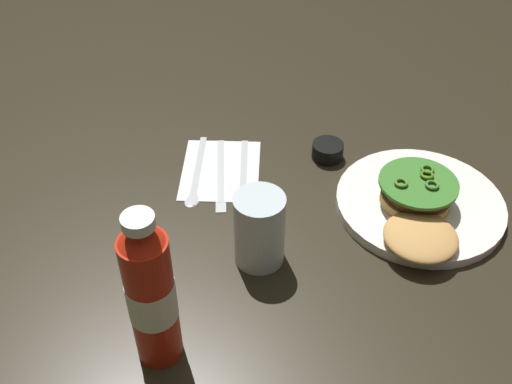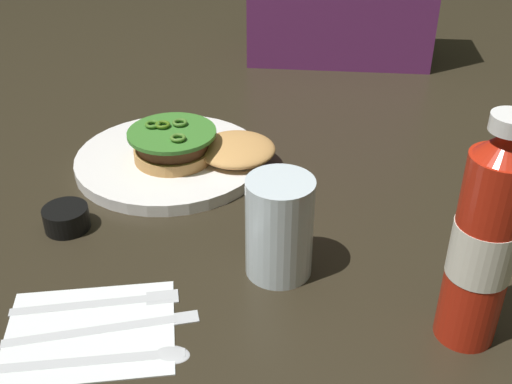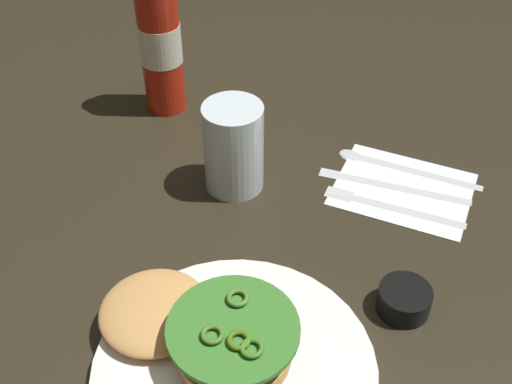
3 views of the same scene
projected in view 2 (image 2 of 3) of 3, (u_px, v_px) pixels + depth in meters
name	position (u px, v px, depth m)	size (l,w,h in m)	color
ground_plane	(260.00, 204.00, 0.88)	(3.00, 3.00, 0.00)	black
dinner_plate	(170.00, 160.00, 0.97)	(0.29, 0.29, 0.02)	white
burger_sandwich	(196.00, 146.00, 0.94)	(0.22, 0.14, 0.05)	tan
ketchup_bottle	(484.00, 243.00, 0.60)	(0.06, 0.06, 0.25)	red
water_glass	(279.00, 227.00, 0.72)	(0.08, 0.08, 0.12)	silver
condiment_cup	(66.00, 218.00, 0.82)	(0.06, 0.06, 0.03)	black
napkin	(90.00, 331.00, 0.67)	(0.18, 0.14, 0.00)	white
spoon_utensil	(116.00, 356.00, 0.63)	(0.20, 0.06, 0.00)	silver
butter_knife	(115.00, 325.00, 0.67)	(0.20, 0.08, 0.00)	silver
fork_utensil	(110.00, 300.00, 0.70)	(0.18, 0.06, 0.00)	silver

